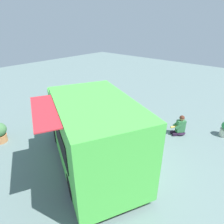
# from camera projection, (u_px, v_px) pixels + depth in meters

# --- Properties ---
(ground_plane) EXTENTS (40.00, 40.00, 0.00)m
(ground_plane) POSITION_uv_depth(u_px,v_px,m) (114.00, 170.00, 6.56)
(ground_plane) COLOR slate
(food_truck) EXTENTS (4.38, 5.63, 2.60)m
(food_truck) POSITION_uv_depth(u_px,v_px,m) (90.00, 132.00, 6.46)
(food_truck) COLOR #51C648
(food_truck) RESTS_ON ground_plane
(person_customer) EXTENTS (0.75, 0.69, 0.93)m
(person_customer) POSITION_uv_depth(u_px,v_px,m) (180.00, 127.00, 8.50)
(person_customer) COLOR #26162C
(person_customer) RESTS_ON ground_plane
(planter_flowering_near) EXTENTS (0.60, 0.60, 0.81)m
(planter_flowering_near) POSITION_uv_depth(u_px,v_px,m) (107.00, 99.00, 11.37)
(planter_flowering_near) COLOR silver
(planter_flowering_near) RESTS_ON ground_plane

